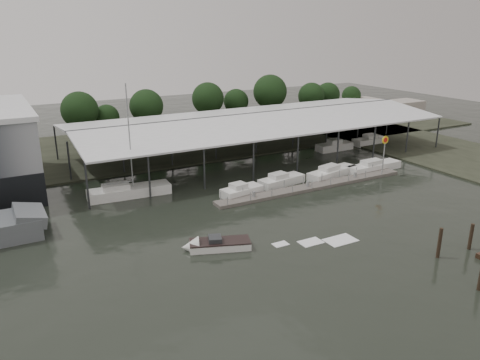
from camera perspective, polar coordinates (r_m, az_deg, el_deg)
ground at (r=45.72m, az=1.54°, el=-7.56°), size 200.00×200.00×0.00m
land_strip_far at (r=82.65m, az=-13.34°, el=3.86°), size 140.00×30.00×0.30m
land_strip_east at (r=82.48m, az=25.77°, el=2.49°), size 20.00×60.00×0.30m
covered_boat_shed at (r=75.20m, az=2.01°, el=7.66°), size 58.24×24.00×6.96m
floating_dock at (r=61.19m, az=8.97°, el=-0.78°), size 28.00×2.00×1.40m
shell_fuel_sign at (r=67.95m, az=17.21°, el=3.81°), size 1.10×0.18×5.55m
distant_commercial_buildings at (r=114.64m, az=16.08°, el=8.45°), size 22.00×8.00×4.00m
white_sailboat at (r=58.94m, az=-13.49°, el=-1.35°), size 10.13×3.31×13.91m
speedboat_underway at (r=44.28m, az=-3.16°, el=-7.92°), size 16.77×7.52×2.00m
moored_cruiser_0 at (r=57.61m, az=0.18°, el=-1.33°), size 5.56×2.95×1.70m
moored_cruiser_1 at (r=61.78m, az=5.03°, el=-0.03°), size 6.80×3.19×1.70m
moored_cruiser_2 at (r=66.22m, az=11.11°, el=0.94°), size 8.56×3.91×1.70m
moored_cruiser_3 at (r=70.32m, az=15.96°, el=1.59°), size 9.00×2.57×1.70m
horizon_tree_line at (r=94.72m, az=-1.55°, el=9.76°), size 67.31×9.36×10.51m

